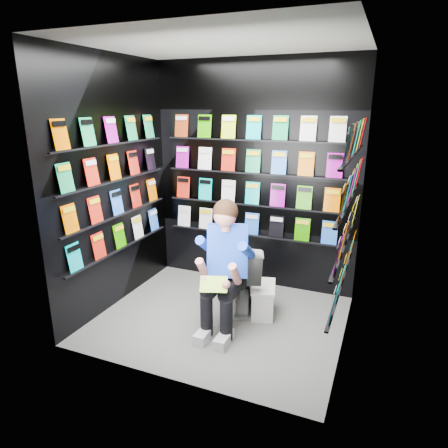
% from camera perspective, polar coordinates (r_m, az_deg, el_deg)
% --- Properties ---
extents(floor, '(2.40, 2.40, 0.00)m').
position_cam_1_polar(floor, '(4.18, -0.58, -13.46)').
color(floor, slate).
rests_on(floor, ground).
extents(ceiling, '(2.40, 2.40, 0.00)m').
position_cam_1_polar(ceiling, '(3.65, -0.71, 24.55)').
color(ceiling, white).
rests_on(ceiling, floor).
extents(wall_back, '(2.40, 0.04, 2.60)m').
position_cam_1_polar(wall_back, '(4.62, 4.25, 6.68)').
color(wall_back, black).
rests_on(wall_back, floor).
extents(wall_front, '(2.40, 0.04, 2.60)m').
position_cam_1_polar(wall_front, '(2.84, -8.56, 0.11)').
color(wall_front, black).
rests_on(wall_front, floor).
extents(wall_left, '(0.04, 2.00, 2.60)m').
position_cam_1_polar(wall_left, '(4.31, -15.56, 5.37)').
color(wall_left, black).
rests_on(wall_left, floor).
extents(wall_right, '(0.04, 2.00, 2.60)m').
position_cam_1_polar(wall_right, '(3.43, 18.16, 2.34)').
color(wall_right, black).
rests_on(wall_right, floor).
extents(comics_back, '(2.10, 0.06, 1.37)m').
position_cam_1_polar(comics_back, '(4.59, 4.13, 6.68)').
color(comics_back, red).
rests_on(comics_back, wall_back).
extents(comics_left, '(0.06, 1.70, 1.37)m').
position_cam_1_polar(comics_left, '(4.29, -15.24, 5.41)').
color(comics_left, red).
rests_on(comics_left, wall_left).
extents(comics_right, '(0.06, 1.70, 1.37)m').
position_cam_1_polar(comics_right, '(3.43, 17.67, 2.47)').
color(comics_right, red).
rests_on(comics_right, wall_right).
extents(toilet, '(0.65, 0.85, 0.73)m').
position_cam_1_polar(toilet, '(4.27, 2.54, -7.29)').
color(toilet, silver).
rests_on(toilet, floor).
extents(longbox, '(0.31, 0.43, 0.29)m').
position_cam_1_polar(longbox, '(4.23, 5.60, -10.88)').
color(longbox, silver).
rests_on(longbox, floor).
extents(longbox_lid, '(0.33, 0.46, 0.03)m').
position_cam_1_polar(longbox_lid, '(4.16, 5.66, -8.91)').
color(longbox_lid, silver).
rests_on(longbox_lid, longbox).
extents(reader, '(0.74, 0.88, 1.39)m').
position_cam_1_polar(reader, '(3.79, 0.64, -3.95)').
color(reader, '#052EBE').
rests_on(reader, toilet).
extents(held_comic, '(0.28, 0.22, 0.10)m').
position_cam_1_polar(held_comic, '(3.56, -1.48, -8.60)').
color(held_comic, green).
rests_on(held_comic, reader).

